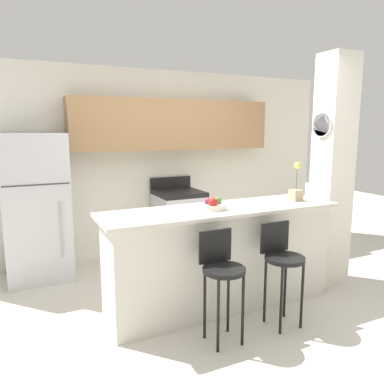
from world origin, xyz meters
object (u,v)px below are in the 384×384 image
at_px(refrigerator, 37,207).
at_px(stove_range, 179,223).
at_px(bar_stool_right, 282,259).
at_px(orchid_vase, 296,189).
at_px(fruit_bowl, 213,205).
at_px(bar_stool_left, 222,270).

bearing_deg(refrigerator, stove_range, 0.82).
bearing_deg(bar_stool_right, orchid_vase, 41.49).
relative_size(bar_stool_right, orchid_vase, 2.27).
relative_size(stove_range, fruit_bowl, 4.65).
distance_m(refrigerator, orchid_vase, 2.94).
bearing_deg(bar_stool_left, refrigerator, 121.16).
relative_size(refrigerator, fruit_bowl, 7.40).
relative_size(bar_stool_right, fruit_bowl, 4.01).
bearing_deg(bar_stool_left, bar_stool_right, 0.00).
height_order(refrigerator, bar_stool_right, refrigerator).
height_order(bar_stool_left, orchid_vase, orchid_vase).
bearing_deg(refrigerator, fruit_bowl, -47.79).
xyz_separation_m(stove_range, bar_stool_left, (-0.55, -2.12, 0.15)).
distance_m(refrigerator, bar_stool_right, 2.83).
bearing_deg(refrigerator, orchid_vase, -32.92).
xyz_separation_m(bar_stool_left, fruit_bowl, (0.19, 0.49, 0.44)).
distance_m(bar_stool_left, fruit_bowl, 0.68).
relative_size(stove_range, bar_stool_right, 1.16).
bearing_deg(bar_stool_right, bar_stool_left, 180.00).
bearing_deg(bar_stool_right, fruit_bowl, 131.11).
bearing_deg(orchid_vase, stove_range, 111.65).
xyz_separation_m(bar_stool_right, orchid_vase, (0.57, 0.51, 0.51)).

